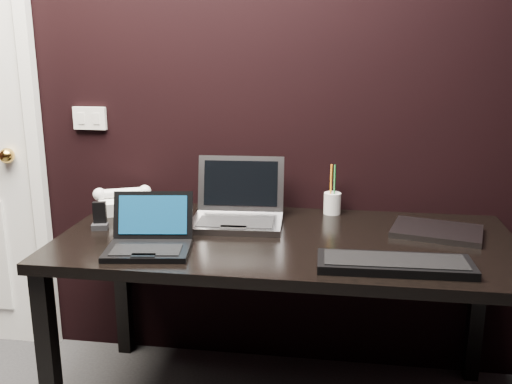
# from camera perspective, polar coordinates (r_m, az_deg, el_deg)

# --- Properties ---
(wall_back) EXTENTS (4.00, 0.00, 4.00)m
(wall_back) POSITION_cam_1_polar(r_m,az_deg,el_deg) (2.47, -3.01, 11.30)
(wall_back) COLOR black
(wall_back) RESTS_ON ground
(wall_switch) EXTENTS (0.15, 0.02, 0.10)m
(wall_switch) POSITION_cam_1_polar(r_m,az_deg,el_deg) (2.67, -16.29, 7.10)
(wall_switch) COLOR silver
(wall_switch) RESTS_ON wall_back
(desk) EXTENTS (1.70, 0.80, 0.74)m
(desk) POSITION_cam_1_polar(r_m,az_deg,el_deg) (2.17, 2.95, -6.47)
(desk) COLOR black
(desk) RESTS_ON ground
(netbook) EXTENTS (0.32, 0.29, 0.18)m
(netbook) POSITION_cam_1_polar(r_m,az_deg,el_deg) (2.03, -10.62, -4.71)
(netbook) COLOR black
(netbook) RESTS_ON desk
(silver_laptop) EXTENTS (0.38, 0.34, 0.25)m
(silver_laptop) POSITION_cam_1_polar(r_m,az_deg,el_deg) (2.30, -1.85, -1.97)
(silver_laptop) COLOR gray
(silver_laptop) RESTS_ON desk
(ext_keyboard) EXTENTS (0.50, 0.19, 0.03)m
(ext_keyboard) POSITION_cam_1_polar(r_m,az_deg,el_deg) (1.90, 13.70, -7.00)
(ext_keyboard) COLOR black
(ext_keyboard) RESTS_ON desk
(closed_laptop) EXTENTS (0.37, 0.31, 0.02)m
(closed_laptop) POSITION_cam_1_polar(r_m,az_deg,el_deg) (2.28, 17.64, -3.76)
(closed_laptop) COLOR gray
(closed_laptop) RESTS_ON desk
(desk_phone) EXTENTS (0.26, 0.25, 0.12)m
(desk_phone) POSITION_cam_1_polar(r_m,az_deg,el_deg) (2.52, -13.18, -0.90)
(desk_phone) COLOR silver
(desk_phone) RESTS_ON desk
(mobile_phone) EXTENTS (0.07, 0.06, 0.11)m
(mobile_phone) POSITION_cam_1_polar(r_m,az_deg,el_deg) (2.31, -15.34, -2.59)
(mobile_phone) COLOR black
(mobile_phone) RESTS_ON desk
(pen_cup) EXTENTS (0.10, 0.10, 0.21)m
(pen_cup) POSITION_cam_1_polar(r_m,az_deg,el_deg) (2.44, 7.64, -1.03)
(pen_cup) COLOR silver
(pen_cup) RESTS_ON desk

